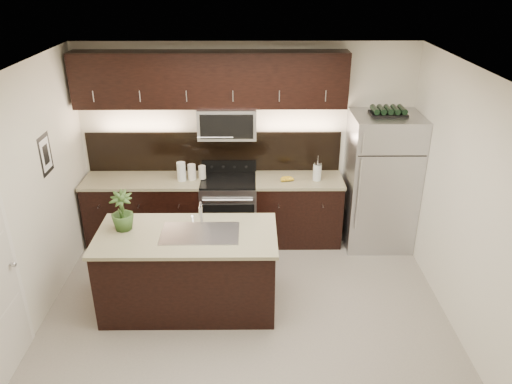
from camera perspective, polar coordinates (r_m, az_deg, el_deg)
ground at (r=5.78m, az=-1.14°, el=-13.86°), size 4.50×4.50×0.00m
room_walls at (r=4.87m, az=-2.62°, el=1.60°), size 4.52×4.02×2.71m
counter_run at (r=6.97m, az=-4.78°, el=-2.03°), size 3.51×0.65×0.94m
upper_fixtures at (r=6.53m, az=-4.99°, el=11.74°), size 3.49×0.40×1.66m
island at (r=5.71m, az=-7.70°, el=-8.82°), size 1.96×0.96×0.94m
sink_faucet at (r=5.44m, az=-6.41°, el=-4.54°), size 0.84×0.50×0.28m
refrigerator at (r=6.92m, az=14.02°, el=1.20°), size 0.89×0.80×1.84m
wine_rack at (r=6.60m, az=14.89°, el=8.93°), size 0.45×0.28×0.11m
plant at (r=5.58m, az=-15.09°, el=-2.11°), size 0.26×0.26×0.45m
canisters at (r=6.73m, az=-7.63°, el=2.30°), size 0.38×0.17×0.26m
french_press at (r=6.71m, az=7.00°, el=2.37°), size 0.12×0.12×0.34m
bananas at (r=6.68m, az=3.08°, el=1.51°), size 0.21×0.18×0.06m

